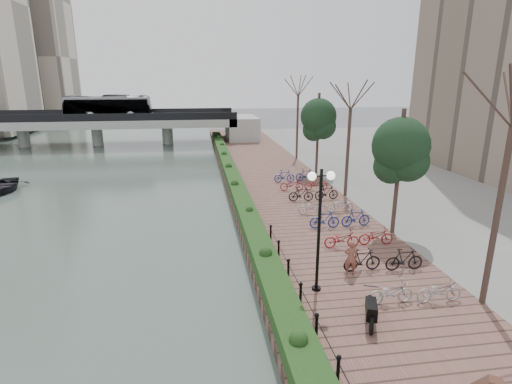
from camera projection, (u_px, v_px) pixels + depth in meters
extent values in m
plane|color=#59595B|center=(279.00, 375.00, 11.74)|extent=(220.00, 220.00, 0.00)
cube|color=#415148|center=(44.00, 183.00, 33.41)|extent=(30.00, 130.00, 0.02)
cube|color=brown|center=(285.00, 196.00, 28.89)|extent=(8.00, 75.00, 0.50)
cube|color=slate|center=(485.00, 187.00, 31.16)|extent=(24.00, 75.00, 0.50)
cube|color=black|center=(234.00, 182.00, 30.64)|extent=(1.10, 56.00, 0.60)
cylinder|color=black|center=(338.00, 369.00, 10.76)|extent=(0.10, 0.10, 0.70)
cylinder|color=black|center=(317.00, 325.00, 12.66)|extent=(0.10, 0.10, 0.70)
cylinder|color=black|center=(301.00, 293.00, 14.56)|extent=(0.10, 0.10, 0.70)
cylinder|color=black|center=(288.00, 268.00, 16.47)|extent=(0.10, 0.10, 0.70)
cylinder|color=black|center=(279.00, 249.00, 18.37)|extent=(0.10, 0.10, 0.70)
cylinder|color=black|center=(271.00, 233.00, 20.27)|extent=(0.10, 0.10, 0.70)
cylinder|color=black|center=(319.00, 232.00, 14.87)|extent=(0.12, 0.12, 4.79)
cylinder|color=black|center=(321.00, 176.00, 14.28)|extent=(0.70, 0.06, 0.06)
sphere|color=white|center=(312.00, 176.00, 14.24)|extent=(0.32, 0.32, 0.32)
sphere|color=white|center=(331.00, 176.00, 14.33)|extent=(0.32, 0.32, 0.32)
imported|color=brown|center=(351.00, 258.00, 16.53)|extent=(0.64, 0.52, 1.51)
imported|color=#A2A3A7|center=(392.00, 294.00, 14.31)|extent=(0.60, 1.71, 0.90)
imported|color=black|center=(363.00, 261.00, 16.77)|extent=(0.47, 1.66, 1.00)
imported|color=maroon|center=(342.00, 239.00, 19.26)|extent=(0.60, 1.71, 0.90)
imported|color=navy|center=(325.00, 220.00, 21.72)|extent=(0.47, 1.66, 1.00)
imported|color=#A2A3A7|center=(311.00, 206.00, 24.21)|extent=(0.60, 1.71, 0.90)
imported|color=black|center=(301.00, 194.00, 26.67)|extent=(0.47, 1.66, 1.00)
imported|color=maroon|center=(292.00, 185.00, 29.15)|extent=(0.60, 1.72, 0.90)
imported|color=navy|center=(284.00, 176.00, 31.62)|extent=(0.47, 1.66, 1.00)
imported|color=#A2A3A7|center=(439.00, 290.00, 14.56)|extent=(0.60, 1.71, 0.90)
imported|color=black|center=(403.00, 259.00, 17.02)|extent=(0.47, 1.66, 1.00)
imported|color=maroon|center=(377.00, 237.00, 19.51)|extent=(0.60, 1.71, 0.90)
imported|color=navy|center=(356.00, 218.00, 21.97)|extent=(0.47, 1.66, 1.00)
imported|color=#A2A3A7|center=(340.00, 205.00, 24.46)|extent=(0.60, 1.71, 0.90)
imported|color=black|center=(327.00, 193.00, 26.92)|extent=(0.47, 1.66, 1.00)
imported|color=maroon|center=(315.00, 184.00, 29.41)|extent=(0.60, 1.72, 0.90)
imported|color=navy|center=(306.00, 175.00, 31.87)|extent=(0.47, 1.66, 1.00)
cube|color=#989994|center=(96.00, 122.00, 51.63)|extent=(36.00, 8.00, 1.00)
cube|color=black|center=(87.00, 118.00, 47.66)|extent=(36.00, 0.15, 0.90)
cube|color=black|center=(102.00, 112.00, 55.08)|extent=(36.00, 0.15, 0.90)
cylinder|color=#989994|center=(24.00, 137.00, 50.83)|extent=(1.40, 1.40, 2.50)
cylinder|color=#989994|center=(97.00, 136.00, 52.10)|extent=(1.40, 1.40, 2.50)
cylinder|color=#989994|center=(167.00, 134.00, 53.38)|extent=(1.40, 1.40, 2.50)
imported|color=#B9BCC4|center=(109.00, 106.00, 51.33)|extent=(2.52, 10.77, 3.00)
imported|color=black|center=(3.00, 185.00, 30.90)|extent=(3.72, 4.73, 0.89)
cube|color=beige|center=(38.00, 58.00, 79.80)|extent=(12.00, 12.00, 24.00)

